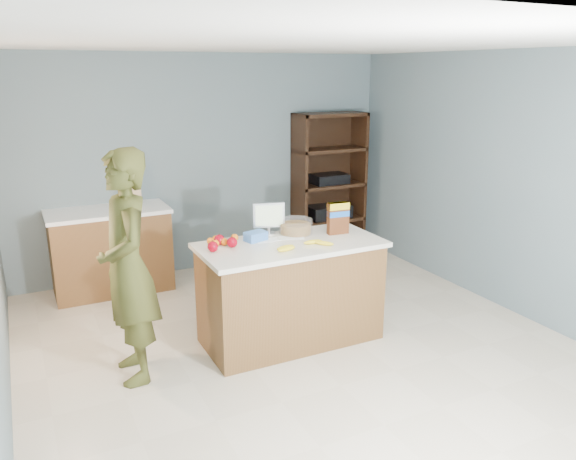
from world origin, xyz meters
name	(u,v)px	position (x,y,z in m)	size (l,w,h in m)	color
floor	(306,354)	(0.00, 0.00, 0.00)	(4.50, 5.00, 0.02)	beige
walls	(308,159)	(0.00, 0.00, 1.65)	(4.52, 5.02, 2.51)	slate
counter_peninsula	(291,296)	(0.00, 0.30, 0.42)	(1.56, 0.76, 0.90)	brown
back_cabinet	(111,250)	(-1.20, 2.20, 0.45)	(1.24, 0.62, 0.90)	brown
shelving_unit	(327,187)	(1.55, 2.35, 0.86)	(0.90, 0.40, 1.80)	black
person	(128,268)	(-1.36, 0.31, 0.89)	(0.65, 0.43, 1.78)	#3F4119
knife_block	(135,196)	(-0.91, 2.19, 1.02)	(0.12, 0.10, 0.31)	tan
envelopes	(280,239)	(-0.04, 0.44, 0.90)	(0.45, 0.18, 0.00)	white
bananas	(302,245)	(0.03, 0.14, 0.92)	(0.51, 0.17, 0.04)	yellow
apples	(221,243)	(-0.57, 0.43, 0.94)	(0.27, 0.25, 0.09)	maroon
oranges	(220,241)	(-0.55, 0.53, 0.93)	(0.28, 0.19, 0.06)	orange
blue_carton	(256,236)	(-0.24, 0.49, 0.94)	(0.18, 0.12, 0.08)	blue
salad_bowl	(296,227)	(0.17, 0.53, 0.96)	(0.30, 0.30, 0.13)	#267219
tv	(269,216)	(-0.05, 0.63, 1.06)	(0.28, 0.12, 0.28)	silver
cereal_box	(338,216)	(0.50, 0.36, 1.07)	(0.20, 0.09, 0.29)	#592B14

